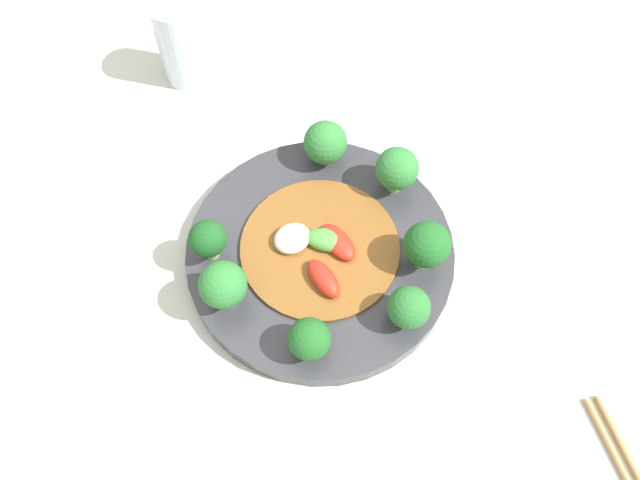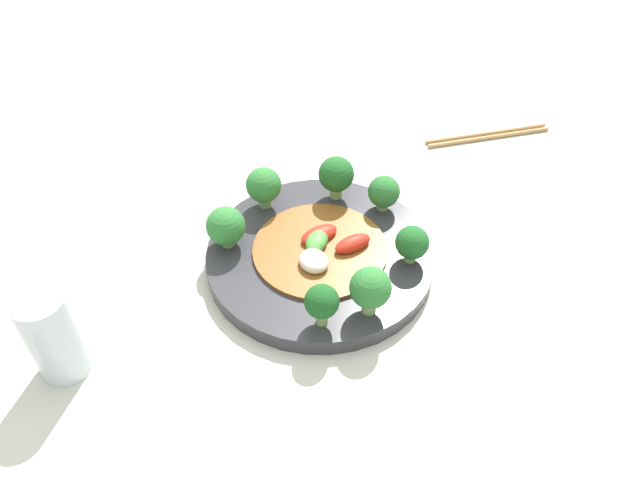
# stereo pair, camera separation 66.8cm
# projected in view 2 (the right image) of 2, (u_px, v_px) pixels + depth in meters

# --- Properties ---
(ground_plane) EXTENTS (8.00, 8.00, 0.00)m
(ground_plane) POSITION_uv_depth(u_px,v_px,m) (332.00, 477.00, 1.37)
(ground_plane) COLOR #B7B2A8
(table) EXTENTS (0.92, 0.73, 0.71)m
(table) POSITION_uv_depth(u_px,v_px,m) (334.00, 388.00, 1.12)
(table) COLOR #B7BCAD
(table) RESTS_ON ground_plane
(plate) EXTENTS (0.31, 0.31, 0.02)m
(plate) POSITION_uv_depth(u_px,v_px,m) (320.00, 257.00, 0.85)
(plate) COLOR #333338
(plate) RESTS_ON table
(broccoli_west) EXTENTS (0.04, 0.04, 0.06)m
(broccoli_west) POSITION_uv_depth(u_px,v_px,m) (322.00, 302.00, 0.73)
(broccoli_west) COLOR #7AAD5B
(broccoli_west) RESTS_ON plate
(broccoli_southwest) EXTENTS (0.05, 0.05, 0.07)m
(broccoli_southwest) POSITION_uv_depth(u_px,v_px,m) (370.00, 288.00, 0.74)
(broccoli_southwest) COLOR #89B76B
(broccoli_southwest) RESTS_ON plate
(broccoli_northeast) EXTENTS (0.05, 0.05, 0.06)m
(broccoli_northeast) POSITION_uv_depth(u_px,v_px,m) (264.00, 186.00, 0.88)
(broccoli_northeast) COLOR #70A356
(broccoli_northeast) RESTS_ON plate
(broccoli_north) EXTENTS (0.05, 0.05, 0.06)m
(broccoli_north) POSITION_uv_depth(u_px,v_px,m) (226.00, 226.00, 0.83)
(broccoli_north) COLOR #7AAD5B
(broccoli_north) RESTS_ON plate
(broccoli_southeast) EXTENTS (0.05, 0.05, 0.05)m
(broccoli_southeast) POSITION_uv_depth(u_px,v_px,m) (384.00, 192.00, 0.88)
(broccoli_southeast) COLOR #89B76B
(broccoli_southeast) RESTS_ON plate
(broccoli_south) EXTENTS (0.04, 0.04, 0.05)m
(broccoli_south) POSITION_uv_depth(u_px,v_px,m) (412.00, 243.00, 0.81)
(broccoli_south) COLOR #7AAD5B
(broccoli_south) RESTS_ON plate
(broccoli_east) EXTENTS (0.05, 0.05, 0.07)m
(broccoli_east) POSITION_uv_depth(u_px,v_px,m) (336.00, 175.00, 0.90)
(broccoli_east) COLOR #89B76B
(broccoli_east) RESTS_ON plate
(stirfry_center) EXTENTS (0.18, 0.18, 0.02)m
(stirfry_center) POSITION_uv_depth(u_px,v_px,m) (322.00, 248.00, 0.84)
(stirfry_center) COLOR brown
(stirfry_center) RESTS_ON plate
(drinking_glass) EXTENTS (0.06, 0.06, 0.12)m
(drinking_glass) POSITION_uv_depth(u_px,v_px,m) (53.00, 334.00, 0.69)
(drinking_glass) COLOR silver
(drinking_glass) RESTS_ON table
(chopsticks) EXTENTS (0.09, 0.21, 0.01)m
(chopsticks) POSITION_uv_depth(u_px,v_px,m) (487.00, 135.00, 1.07)
(chopsticks) COLOR #AD7F4C
(chopsticks) RESTS_ON table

